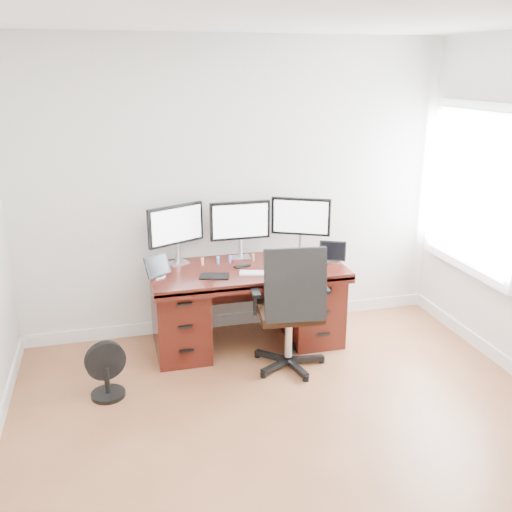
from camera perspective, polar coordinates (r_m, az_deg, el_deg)
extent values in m
plane|color=brown|center=(3.85, 6.05, -20.63)|extent=(4.50, 4.50, 0.00)
cube|color=silver|center=(5.27, -2.08, 6.62)|extent=(4.00, 0.10, 2.70)
cube|color=white|center=(5.38, 20.87, 6.23)|extent=(0.04, 1.30, 1.50)
cube|color=white|center=(5.37, 20.70, 6.23)|extent=(0.01, 1.15, 1.35)
cube|color=#3E110C|center=(5.01, -0.87, -1.40)|extent=(1.70, 0.80, 0.05)
cube|color=#3E110C|center=(5.08, -7.60, -5.84)|extent=(0.45, 0.70, 0.70)
cube|color=#3E110C|center=(5.34, 5.40, -4.52)|extent=(0.45, 0.70, 0.70)
cube|color=black|center=(5.37, -1.62, -2.62)|extent=(0.74, 0.03, 0.40)
cylinder|color=black|center=(4.95, 3.22, -10.40)|extent=(0.65, 0.65, 0.08)
cylinder|color=silver|center=(4.83, 3.27, -7.77)|extent=(0.06, 0.06, 0.42)
cube|color=black|center=(4.74, 3.32, -5.48)|extent=(0.56, 0.54, 0.07)
cube|color=black|center=(4.41, 3.98, -2.92)|extent=(0.49, 0.11, 0.58)
cube|color=black|center=(4.62, -0.11, -3.53)|extent=(0.09, 0.26, 0.03)
cube|color=black|center=(4.73, 6.75, -3.15)|extent=(0.09, 0.26, 0.03)
cylinder|color=black|center=(4.67, -14.55, -13.23)|extent=(0.26, 0.26, 0.03)
cylinder|color=black|center=(4.61, -14.68, -11.89)|extent=(0.04, 0.04, 0.22)
cylinder|color=black|center=(4.54, -14.84, -10.19)|extent=(0.31, 0.14, 0.31)
cube|color=silver|center=(5.16, -7.86, -0.64)|extent=(0.22, 0.20, 0.01)
cylinder|color=silver|center=(5.13, -7.90, 0.25)|extent=(0.04, 0.04, 0.18)
cube|color=black|center=(5.06, -8.03, 3.11)|extent=(0.51, 0.27, 0.35)
cube|color=white|center=(5.04, -7.91, 3.06)|extent=(0.45, 0.22, 0.30)
cube|color=silver|center=(5.25, -1.57, -0.13)|extent=(0.18, 0.14, 0.01)
cylinder|color=silver|center=(5.23, -1.58, 0.75)|extent=(0.04, 0.04, 0.18)
cube|color=black|center=(5.15, -1.61, 3.56)|extent=(0.55, 0.04, 0.35)
cube|color=white|center=(5.13, -1.56, 3.51)|extent=(0.50, 0.01, 0.30)
cube|color=silver|center=(5.41, 4.42, 0.36)|extent=(0.22, 0.21, 0.01)
cylinder|color=silver|center=(5.38, 4.44, 1.22)|extent=(0.04, 0.04, 0.18)
cube|color=black|center=(5.31, 4.51, 3.96)|extent=(0.51, 0.28, 0.35)
cube|color=white|center=(5.29, 4.48, 3.91)|extent=(0.45, 0.23, 0.30)
cube|color=silver|center=(4.84, -9.76, -2.02)|extent=(0.13, 0.12, 0.01)
cube|color=black|center=(4.81, -9.82, -0.97)|extent=(0.24, 0.19, 0.17)
cube|color=silver|center=(5.19, 7.66, -0.51)|extent=(0.12, 0.11, 0.01)
cube|color=black|center=(5.16, 7.71, 0.48)|extent=(0.25, 0.16, 0.17)
cube|color=white|center=(4.84, -0.09, -1.72)|extent=(0.29, 0.18, 0.01)
cube|color=silver|center=(4.88, 2.66, -1.62)|extent=(0.15, 0.15, 0.01)
cube|color=black|center=(4.79, -4.18, -2.03)|extent=(0.28, 0.22, 0.01)
cube|color=black|center=(5.02, -1.40, -1.02)|extent=(0.16, 0.12, 0.01)
cylinder|color=#F69B51|center=(5.07, -5.37, -0.68)|extent=(0.02, 0.02, 0.05)
sphere|color=#F69B51|center=(5.06, -5.38, -0.31)|extent=(0.03, 0.03, 0.03)
cylinder|color=#5189E2|center=(5.09, -3.83, -0.55)|extent=(0.02, 0.02, 0.05)
sphere|color=#5189E2|center=(5.08, -3.83, -0.18)|extent=(0.03, 0.03, 0.03)
cylinder|color=#8269CC|center=(5.11, -2.62, -0.45)|extent=(0.02, 0.02, 0.05)
sphere|color=#8269CC|center=(5.10, -2.63, -0.08)|extent=(0.03, 0.03, 0.03)
cylinder|color=brown|center=(5.16, -0.27, -0.25)|extent=(0.02, 0.02, 0.05)
sphere|color=brown|center=(5.15, -0.27, 0.11)|extent=(0.03, 0.03, 0.03)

